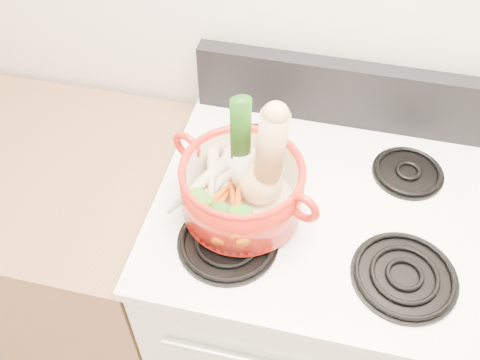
% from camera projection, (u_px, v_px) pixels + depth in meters
% --- Properties ---
extents(stove_body, '(0.76, 0.65, 0.92)m').
position_uv_depth(stove_body, '(304.00, 304.00, 1.62)').
color(stove_body, white).
rests_on(stove_body, floor).
extents(cooktop, '(0.78, 0.67, 0.03)m').
position_uv_depth(cooktop, '(322.00, 207.00, 1.26)').
color(cooktop, white).
rests_on(cooktop, stove_body).
extents(control_backsplash, '(0.76, 0.05, 0.18)m').
position_uv_depth(control_backsplash, '(342.00, 93.00, 1.38)').
color(control_backsplash, black).
rests_on(control_backsplash, cooktop).
extents(burner_front_left, '(0.22, 0.22, 0.02)m').
position_uv_depth(burner_front_left, '(228.00, 241.00, 1.17)').
color(burner_front_left, black).
rests_on(burner_front_left, cooktop).
extents(burner_front_right, '(0.22, 0.22, 0.02)m').
position_uv_depth(burner_front_right, '(404.00, 275.00, 1.11)').
color(burner_front_right, black).
rests_on(burner_front_right, cooktop).
extents(burner_back_left, '(0.17, 0.17, 0.02)m').
position_uv_depth(burner_back_left, '(256.00, 146.00, 1.36)').
color(burner_back_left, black).
rests_on(burner_back_left, cooktop).
extents(burner_back_right, '(0.17, 0.17, 0.02)m').
position_uv_depth(burner_back_right, '(408.00, 172.00, 1.31)').
color(burner_back_right, black).
rests_on(burner_back_right, cooktop).
extents(dutch_oven, '(0.35, 0.35, 0.13)m').
position_uv_depth(dutch_oven, '(242.00, 189.00, 1.17)').
color(dutch_oven, '#B0190F').
rests_on(dutch_oven, burner_front_left).
extents(pot_handle_left, '(0.08, 0.04, 0.07)m').
position_uv_depth(pot_handle_left, '(187.00, 146.00, 1.20)').
color(pot_handle_left, '#B0190F').
rests_on(pot_handle_left, dutch_oven).
extents(pot_handle_right, '(0.08, 0.04, 0.07)m').
position_uv_depth(pot_handle_right, '(303.00, 208.00, 1.08)').
color(pot_handle_right, '#B0190F').
rests_on(pot_handle_right, dutch_oven).
extents(squash, '(0.15, 0.14, 0.26)m').
position_uv_depth(squash, '(262.00, 158.00, 1.11)').
color(squash, tan).
rests_on(squash, dutch_oven).
extents(leek, '(0.06, 0.06, 0.28)m').
position_uv_depth(leek, '(241.00, 147.00, 1.11)').
color(leek, white).
rests_on(leek, dutch_oven).
extents(ginger, '(0.10, 0.08, 0.04)m').
position_uv_depth(ginger, '(247.00, 173.00, 1.23)').
color(ginger, tan).
rests_on(ginger, dutch_oven).
extents(parsnip_0, '(0.06, 0.22, 0.06)m').
position_uv_depth(parsnip_0, '(226.00, 182.00, 1.21)').
color(parsnip_0, beige).
rests_on(parsnip_0, dutch_oven).
extents(parsnip_1, '(0.15, 0.20, 0.06)m').
position_uv_depth(parsnip_1, '(221.00, 180.00, 1.20)').
color(parsnip_1, beige).
rests_on(parsnip_1, dutch_oven).
extents(parsnip_2, '(0.08, 0.18, 0.05)m').
position_uv_depth(parsnip_2, '(221.00, 179.00, 1.20)').
color(parsnip_2, beige).
rests_on(parsnip_2, dutch_oven).
extents(parsnip_3, '(0.13, 0.17, 0.05)m').
position_uv_depth(parsnip_3, '(196.00, 187.00, 1.18)').
color(parsnip_3, beige).
rests_on(parsnip_3, dutch_oven).
extents(parsnip_4, '(0.06, 0.19, 0.05)m').
position_uv_depth(parsnip_4, '(223.00, 166.00, 1.21)').
color(parsnip_4, beige).
rests_on(parsnip_4, dutch_oven).
extents(parsnip_5, '(0.08, 0.20, 0.05)m').
position_uv_depth(parsnip_5, '(212.00, 171.00, 1.19)').
color(parsnip_5, beige).
rests_on(parsnip_5, dutch_oven).
extents(carrot_0, '(0.04, 0.15, 0.04)m').
position_uv_depth(carrot_0, '(229.00, 216.00, 1.15)').
color(carrot_0, '#C64909').
rests_on(carrot_0, dutch_oven).
extents(carrot_1, '(0.07, 0.15, 0.04)m').
position_uv_depth(carrot_1, '(219.00, 204.00, 1.16)').
color(carrot_1, '#BA3609').
rests_on(carrot_1, dutch_oven).
extents(carrot_2, '(0.09, 0.16, 0.04)m').
position_uv_depth(carrot_2, '(236.00, 212.00, 1.14)').
color(carrot_2, '#CF600A').
rests_on(carrot_2, dutch_oven).
extents(carrot_3, '(0.08, 0.13, 0.04)m').
position_uv_depth(carrot_3, '(213.00, 201.00, 1.15)').
color(carrot_3, '#CA510A').
rests_on(carrot_3, dutch_oven).
extents(carrot_4, '(0.05, 0.15, 0.04)m').
position_uv_depth(carrot_4, '(237.00, 210.00, 1.13)').
color(carrot_4, '#D95C0A').
rests_on(carrot_4, dutch_oven).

